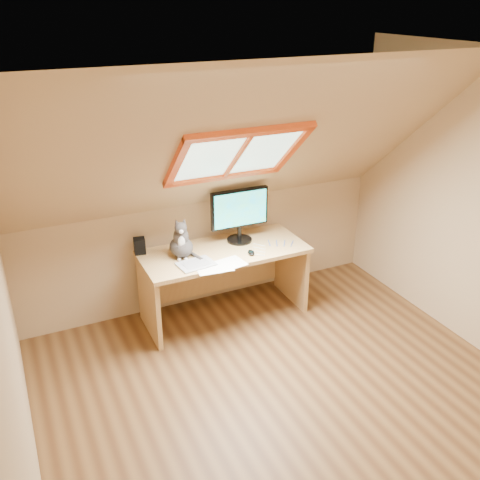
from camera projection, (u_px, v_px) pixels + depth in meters
ground at (298, 409)px, 3.85m from camera, size 3.50×3.50×0.00m
room_shell at (317, 233)px, 3.18m from camera, size 3.52×3.52×2.41m
desk at (221, 268)px, 4.86m from camera, size 1.47×0.64×0.67m
monitor at (240, 212)px, 4.76m from camera, size 0.54×0.23×0.50m
cat at (181, 243)px, 4.54m from camera, size 0.25×0.28×0.37m
desk_speaker at (140, 246)px, 4.63m from camera, size 0.11×0.11×0.14m
graphics_tablet at (196, 264)px, 4.45m from camera, size 0.32×0.25×0.01m
mouse at (251, 253)px, 4.63m from camera, size 0.08×0.11×0.03m
papers at (217, 266)px, 4.43m from camera, size 0.33×0.27×0.00m
cables at (272, 246)px, 4.78m from camera, size 0.51×0.26×0.01m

